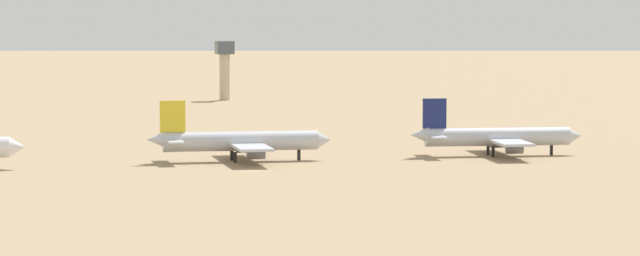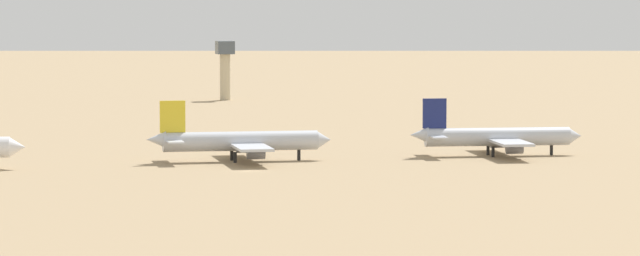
# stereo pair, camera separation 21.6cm
# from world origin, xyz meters

# --- Properties ---
(ground) EXTENTS (4000.00, 4000.00, 0.00)m
(ground) POSITION_xyz_m (0.00, 0.00, 0.00)
(ground) COLOR #9E8460
(parked_jet_yellow_4) EXTENTS (37.03, 31.13, 12.24)m
(parked_jet_yellow_4) POSITION_xyz_m (1.90, 18.67, 4.01)
(parked_jet_yellow_4) COLOR silver
(parked_jet_yellow_4) RESTS_ON ground
(parked_jet_navy_5) EXTENTS (36.01, 30.46, 11.89)m
(parked_jet_navy_5) POSITION_xyz_m (55.27, 17.85, 3.90)
(parked_jet_navy_5) COLOR silver
(parked_jet_navy_5) RESTS_ON ground
(control_tower) EXTENTS (5.20, 5.20, 18.04)m
(control_tower) POSITION_xyz_m (37.47, 214.99, 10.89)
(control_tower) COLOR #C6B793
(control_tower) RESTS_ON ground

